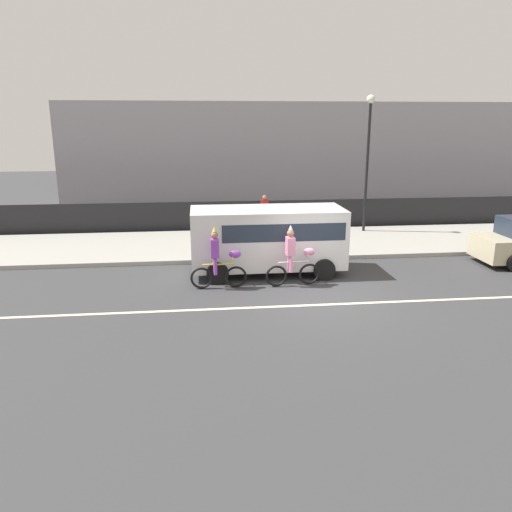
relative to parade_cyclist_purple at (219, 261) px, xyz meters
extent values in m
plane|color=#38383A|center=(2.91, -1.29, -0.84)|extent=(80.00, 80.00, 0.00)
cube|color=beige|center=(2.91, -1.79, -0.84)|extent=(36.00, 0.14, 0.01)
cube|color=#9E9B93|center=(2.91, 5.21, -0.77)|extent=(60.00, 5.00, 0.15)
cube|color=black|center=(2.91, 8.11, -0.14)|extent=(40.00, 0.08, 1.40)
cube|color=#99939E|center=(6.07, 16.71, 2.13)|extent=(28.00, 8.00, 5.95)
torus|color=black|center=(0.51, 0.01, -0.51)|extent=(0.67, 0.08, 0.67)
torus|color=black|center=(-0.54, -0.01, -0.51)|extent=(0.67, 0.08, 0.67)
cylinder|color=#E5D84C|center=(-0.01, 0.00, -0.09)|extent=(0.97, 0.06, 0.05)
cylinder|color=#E5D84C|center=(-0.16, 0.00, 0.00)|extent=(0.04, 0.04, 0.18)
cylinder|color=#E5D84C|center=(0.41, 0.01, 0.02)|extent=(0.04, 0.04, 0.23)
cylinder|color=#E5D84C|center=(0.41, 0.01, 0.14)|extent=(0.04, 0.50, 0.03)
ellipsoid|color=purple|center=(0.49, 0.01, 0.21)|extent=(0.36, 0.20, 0.24)
cube|color=purple|center=(-0.11, 0.00, 0.42)|extent=(0.24, 0.32, 0.56)
sphere|color=#9E7051|center=(-0.11, 0.00, 0.82)|extent=(0.22, 0.22, 0.22)
cone|color=#E5D84C|center=(-0.11, 0.00, 1.00)|extent=(0.14, 0.14, 0.16)
cylinder|color=purple|center=(-0.11, -0.14, -0.13)|extent=(0.11, 0.11, 0.48)
cylinder|color=purple|center=(-0.12, 0.14, -0.13)|extent=(0.11, 0.11, 0.48)
torus|color=black|center=(2.80, 0.03, -0.51)|extent=(0.67, 0.12, 0.67)
torus|color=black|center=(1.75, -0.05, -0.51)|extent=(0.67, 0.12, 0.67)
cylinder|color=silver|center=(2.28, -0.01, -0.09)|extent=(0.97, 0.13, 0.05)
cylinder|color=silver|center=(2.13, -0.02, 0.00)|extent=(0.04, 0.04, 0.18)
cylinder|color=silver|center=(2.69, 0.03, 0.02)|extent=(0.04, 0.04, 0.23)
cylinder|color=silver|center=(2.69, 0.03, 0.14)|extent=(0.07, 0.50, 0.03)
ellipsoid|color=pink|center=(2.78, 0.03, 0.21)|extent=(0.38, 0.23, 0.24)
cube|color=pink|center=(2.18, -0.02, 0.42)|extent=(0.27, 0.34, 0.56)
sphere|color=#9E7051|center=(2.18, -0.02, 0.82)|extent=(0.22, 0.22, 0.22)
cone|color=silver|center=(2.18, -0.02, 1.00)|extent=(0.14, 0.14, 0.16)
cylinder|color=pink|center=(2.19, -0.16, -0.13)|extent=(0.11, 0.11, 0.48)
cylinder|color=pink|center=(2.17, 0.12, -0.13)|extent=(0.11, 0.11, 0.48)
cube|color=white|center=(1.67, 1.41, 0.39)|extent=(5.00, 2.00, 1.90)
cube|color=#283342|center=(2.07, 1.41, 0.74)|extent=(3.90, 2.02, 0.56)
cylinder|color=black|center=(3.37, 0.41, -0.49)|extent=(0.70, 0.22, 0.70)
cylinder|color=black|center=(3.37, 2.41, -0.49)|extent=(0.70, 0.22, 0.70)
cylinder|color=black|center=(-0.03, 0.41, -0.49)|extent=(0.70, 0.22, 0.70)
cylinder|color=black|center=(-0.03, 2.41, -0.49)|extent=(0.70, 0.22, 0.70)
cylinder|color=black|center=(10.03, 2.35, -0.54)|extent=(0.60, 0.20, 0.60)
cylinder|color=black|center=(6.79, 6.84, 2.06)|extent=(0.12, 0.12, 5.50)
sphere|color=#EAEACC|center=(6.79, 6.84, 4.99)|extent=(0.36, 0.36, 0.36)
cylinder|color=#33333D|center=(2.34, 7.27, -0.27)|extent=(0.20, 0.20, 0.85)
cube|color=#AD1E1E|center=(2.34, 7.27, 0.44)|extent=(0.32, 0.20, 0.56)
sphere|color=#9E7051|center=(2.34, 7.27, 0.83)|extent=(0.20, 0.20, 0.20)
camera|label=1|loc=(-0.52, -14.51, 4.10)|focal=35.00mm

